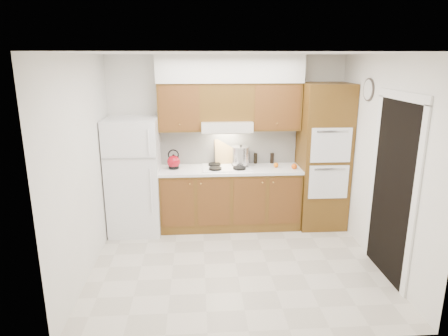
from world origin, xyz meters
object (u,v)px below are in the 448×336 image
(oven_cabinet, at_px, (323,157))
(kettle, at_px, (174,162))
(stock_pot, at_px, (241,156))
(fridge, at_px, (134,176))

(oven_cabinet, relative_size, kettle, 11.23)
(oven_cabinet, xyz_separation_m, stock_pot, (-1.25, 0.11, 0.01))
(oven_cabinet, bearing_deg, kettle, 178.95)
(fridge, relative_size, kettle, 8.78)
(kettle, relative_size, stock_pot, 0.72)
(fridge, relative_size, oven_cabinet, 0.78)
(fridge, relative_size, stock_pot, 6.31)
(fridge, bearing_deg, kettle, 7.50)
(oven_cabinet, height_order, kettle, oven_cabinet)
(kettle, height_order, stock_pot, stock_pot)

